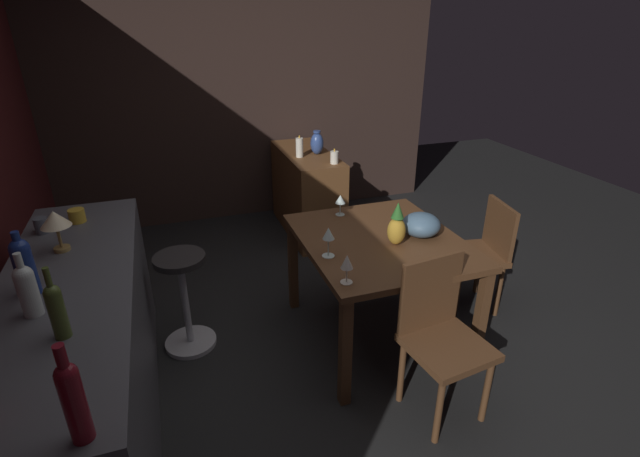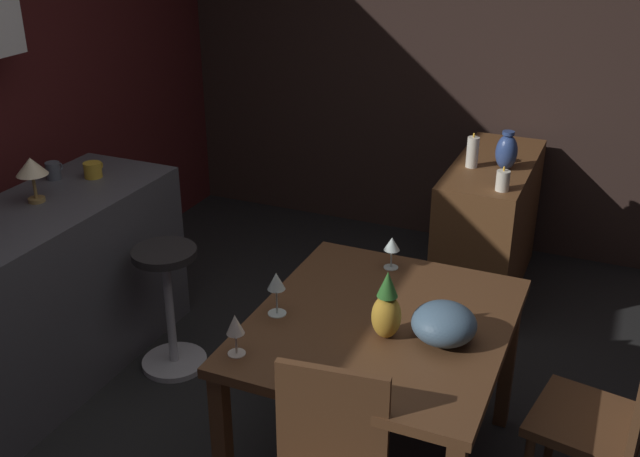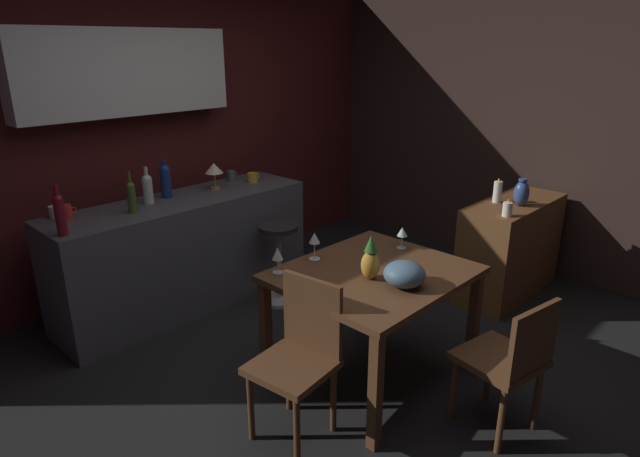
# 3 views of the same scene
# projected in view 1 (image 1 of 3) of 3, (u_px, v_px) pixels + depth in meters

# --- Properties ---
(ground_plane) EXTENTS (9.00, 9.00, 0.00)m
(ground_plane) POSITION_uv_depth(u_px,v_px,m) (349.00, 347.00, 3.12)
(ground_plane) COLOR black
(wall_side_right) EXTENTS (0.10, 4.40, 2.60)m
(wall_side_right) POSITION_uv_depth(u_px,v_px,m) (228.00, 93.00, 4.68)
(wall_side_right) COLOR #33231E
(wall_side_right) RESTS_ON ground_plane
(dining_table) EXTENTS (1.12, 0.97, 0.74)m
(dining_table) POSITION_uv_depth(u_px,v_px,m) (380.00, 251.00, 2.98)
(dining_table) COLOR #56351E
(dining_table) RESTS_ON ground_plane
(kitchen_counter) EXTENTS (2.10, 0.60, 0.90)m
(kitchen_counter) POSITION_uv_depth(u_px,v_px,m) (84.00, 361.00, 2.34)
(kitchen_counter) COLOR #4C4C51
(kitchen_counter) RESTS_ON ground_plane
(sideboard_cabinet) EXTENTS (1.10, 0.44, 0.82)m
(sideboard_cabinet) POSITION_uv_depth(u_px,v_px,m) (307.00, 193.00, 4.64)
(sideboard_cabinet) COLOR brown
(sideboard_cabinet) RESTS_ON ground_plane
(chair_near_window) EXTENTS (0.45, 0.45, 0.88)m
(chair_near_window) POSITION_uv_depth(u_px,v_px,m) (440.00, 333.00, 2.49)
(chair_near_window) COLOR #56351E
(chair_near_window) RESTS_ON ground_plane
(chair_by_doorway) EXTENTS (0.46, 0.46, 0.82)m
(chair_by_doorway) POSITION_uv_depth(u_px,v_px,m) (481.00, 251.00, 3.40)
(chair_by_doorway) COLOR #56351E
(chair_by_doorway) RESTS_ON ground_plane
(bar_stool) EXTENTS (0.34, 0.34, 0.67)m
(bar_stool) POSITION_uv_depth(u_px,v_px,m) (185.00, 299.00, 3.01)
(bar_stool) COLOR #262323
(bar_stool) RESTS_ON ground_plane
(wine_glass_left) EXTENTS (0.07, 0.07, 0.16)m
(wine_glass_left) POSITION_uv_depth(u_px,v_px,m) (347.00, 263.00, 2.41)
(wine_glass_left) COLOR silver
(wine_glass_left) RESTS_ON dining_table
(wine_glass_right) EXTENTS (0.07, 0.07, 0.18)m
(wine_glass_right) POSITION_uv_depth(u_px,v_px,m) (328.00, 235.00, 2.67)
(wine_glass_right) COLOR silver
(wine_glass_right) RESTS_ON dining_table
(wine_glass_center) EXTENTS (0.07, 0.07, 0.15)m
(wine_glass_center) POSITION_uv_depth(u_px,v_px,m) (340.00, 200.00, 3.24)
(wine_glass_center) COLOR silver
(wine_glass_center) RESTS_ON dining_table
(pineapple_centerpiece) EXTENTS (0.11, 0.11, 0.27)m
(pineapple_centerpiece) POSITION_uv_depth(u_px,v_px,m) (397.00, 226.00, 2.83)
(pineapple_centerpiece) COLOR gold
(pineapple_centerpiece) RESTS_ON dining_table
(fruit_bowl) EXTENTS (0.24, 0.24, 0.15)m
(fruit_bowl) POSITION_uv_depth(u_px,v_px,m) (421.00, 225.00, 2.95)
(fruit_bowl) COLOR slate
(fruit_bowl) RESTS_ON dining_table
(wine_bottle_olive) EXTENTS (0.06, 0.06, 0.30)m
(wine_bottle_olive) POSITION_uv_depth(u_px,v_px,m) (56.00, 308.00, 1.75)
(wine_bottle_olive) COLOR #475623
(wine_bottle_olive) RESTS_ON kitchen_counter
(wine_bottle_ruby) EXTENTS (0.06, 0.06, 0.34)m
(wine_bottle_ruby) POSITION_uv_depth(u_px,v_px,m) (73.00, 398.00, 1.30)
(wine_bottle_ruby) COLOR maroon
(wine_bottle_ruby) RESTS_ON kitchen_counter
(wine_bottle_clear) EXTENTS (0.08, 0.08, 0.28)m
(wine_bottle_clear) POSITION_uv_depth(u_px,v_px,m) (27.00, 288.00, 1.88)
(wine_bottle_clear) COLOR silver
(wine_bottle_clear) RESTS_ON kitchen_counter
(wine_bottle_cobalt) EXTENTS (0.08, 0.08, 0.30)m
(wine_bottle_cobalt) POSITION_uv_depth(u_px,v_px,m) (24.00, 264.00, 2.01)
(wine_bottle_cobalt) COLOR navy
(wine_bottle_cobalt) RESTS_ON kitchen_counter
(cup_slate) EXTENTS (0.11, 0.07, 0.09)m
(cup_slate) POSITION_uv_depth(u_px,v_px,m) (41.00, 225.00, 2.63)
(cup_slate) COLOR #515660
(cup_slate) RESTS_ON kitchen_counter
(cup_mustard) EXTENTS (0.13, 0.09, 0.08)m
(cup_mustard) POSITION_uv_depth(u_px,v_px,m) (77.00, 216.00, 2.77)
(cup_mustard) COLOR gold
(cup_mustard) RESTS_ON kitchen_counter
(counter_lamp) EXTENTS (0.15, 0.15, 0.22)m
(counter_lamp) POSITION_uv_depth(u_px,v_px,m) (55.00, 221.00, 2.38)
(counter_lamp) COLOR #A58447
(counter_lamp) RESTS_ON kitchen_counter
(pillar_candle_tall) EXTENTS (0.07, 0.07, 0.20)m
(pillar_candle_tall) POSITION_uv_depth(u_px,v_px,m) (299.00, 148.00, 4.28)
(pillar_candle_tall) COLOR white
(pillar_candle_tall) RESTS_ON sideboard_cabinet
(pillar_candle_short) EXTENTS (0.07, 0.07, 0.13)m
(pillar_candle_short) POSITION_uv_depth(u_px,v_px,m) (334.00, 157.00, 4.11)
(pillar_candle_short) COLOR white
(pillar_candle_short) RESTS_ON sideboard_cabinet
(vase_ceramic_blue) EXTENTS (0.12, 0.12, 0.22)m
(vase_ceramic_blue) POSITION_uv_depth(u_px,v_px,m) (317.00, 143.00, 4.37)
(vase_ceramic_blue) COLOR #334C8C
(vase_ceramic_blue) RESTS_ON sideboard_cabinet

